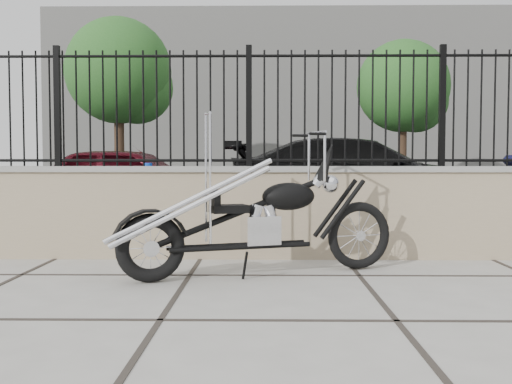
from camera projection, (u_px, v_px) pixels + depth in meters
name	position (u px, v px, depth m)	size (l,w,h in m)	color
ground_plane	(397.00, 321.00, 3.78)	(90.00, 90.00, 0.00)	#99968E
parking_lot	(295.00, 198.00, 16.26)	(30.00, 30.00, 0.00)	black
retaining_wall	(345.00, 212.00, 6.25)	(14.00, 0.36, 0.96)	gray
iron_fence	(345.00, 108.00, 6.20)	(14.00, 0.08, 1.20)	black
background_building	(281.00, 102.00, 30.04)	(22.00, 6.00, 8.00)	beige
chopper_motorcycle	(255.00, 194.00, 5.24)	(2.42, 0.43, 1.45)	black
car_red	(131.00, 182.00, 10.68)	(1.53, 3.79, 1.29)	#3F0911
car_black	(360.00, 177.00, 11.15)	(2.02, 4.96, 1.44)	black
bollard_a	(149.00, 196.00, 9.02)	(0.12, 0.12, 0.99)	blue
bollard_b	(428.00, 198.00, 8.93)	(0.11, 0.11, 0.93)	#0E30D3
tree_left	(118.00, 66.00, 20.28)	(3.59, 3.59, 6.06)	#382619
tree_right	(403.00, 82.00, 20.31)	(3.13, 3.13, 5.29)	#382619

